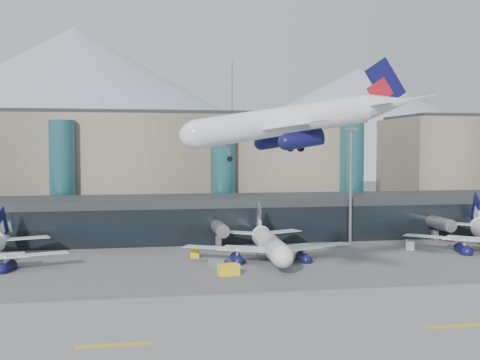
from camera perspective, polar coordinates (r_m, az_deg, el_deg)
name	(u,v)px	position (r m, az deg, el deg)	size (l,w,h in m)	color
ground	(266,302)	(84.07, 2.47, -11.47)	(900.00, 900.00, 0.00)	#515154
runway_strip	(295,335)	(70.05, 5.21, -14.44)	(400.00, 40.00, 0.04)	slate
runway_markings	(295,335)	(70.04, 5.21, -14.41)	(128.00, 1.00, 0.02)	gold
concourse	(212,218)	(139.24, -2.69, -3.61)	(170.00, 27.00, 10.00)	black
terminal_main	(107,169)	(169.71, -12.51, 1.05)	(130.00, 30.00, 31.00)	gray
teal_towers	(145,176)	(153.65, -9.03, 0.36)	(116.40, 19.40, 46.00)	#255E69
mountain_ridge	(178,116)	(461.36, -5.88, 6.06)	(910.00, 400.00, 110.00)	gray
lightmast_mid	(351,178)	(136.24, 10.45, 0.18)	(3.00, 1.20, 25.60)	slate
hero_jet	(307,111)	(78.14, 6.40, 6.48)	(31.45, 32.33, 10.41)	silver
jet_parked_mid	(268,237)	(115.27, 2.64, -5.41)	(33.98, 33.27, 10.96)	silver
veh_b	(195,253)	(117.25, -4.28, -6.95)	(2.64, 1.63, 1.53)	yellow
veh_c	(218,263)	(106.32, -2.06, -7.92)	(3.12, 1.65, 1.73)	#515056
veh_d	(410,245)	(131.11, 15.82, -5.93)	(3.15, 1.69, 1.80)	silver
veh_g	(266,247)	(125.53, 2.44, -6.35)	(2.12, 1.24, 1.24)	silver
veh_h	(229,270)	(100.68, -1.08, -8.49)	(3.44, 1.81, 1.90)	yellow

